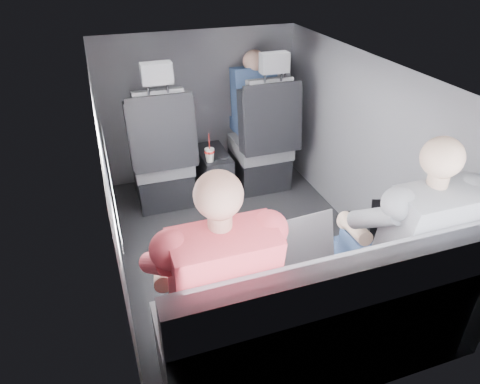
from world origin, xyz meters
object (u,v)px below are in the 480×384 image
object	(u,v)px
soda_cup	(210,154)
laptop_black	(389,222)
center_console	(214,173)
passenger_rear_right	(404,241)
rear_bench	(317,324)
laptop_silver	(289,244)
front_seat_left	(163,162)
front_seat_right	(263,147)
passenger_front_right	(253,101)
laptop_white	(202,264)
passenger_rear_left	(215,285)

from	to	relation	value
soda_cup	laptop_black	distance (m)	1.65
center_console	passenger_rear_right	size ratio (longest dim) A/B	0.38
rear_bench	laptop_silver	xyz separation A→B (m)	(-0.05, 0.28, 0.33)
front_seat_left	laptop_black	xyz separation A→B (m)	(1.02, -1.62, 0.23)
rear_bench	laptop_black	size ratio (longest dim) A/B	3.97
laptop_black	passenger_rear_right	size ratio (longest dim) A/B	0.31
front_seat_right	front_seat_left	bearing A→B (deg)	180.00
laptop_black	passenger_front_right	xyz separation A→B (m)	(-0.12, 1.88, 0.11)
center_console	passenger_rear_right	world-z (taller)	passenger_rear_right
center_console	laptop_white	distance (m)	1.80
soda_cup	rear_bench	bearing A→B (deg)	-87.72
front_seat_right	laptop_white	world-z (taller)	front_seat_right
center_console	laptop_black	bearing A→B (deg)	-71.10
passenger_rear_left	soda_cup	bearing A→B (deg)	75.58
front_seat_right	passenger_rear_left	bearing A→B (deg)	-117.91
laptop_silver	passenger_rear_left	bearing A→B (deg)	-158.10
center_console	rear_bench	world-z (taller)	rear_bench
passenger_rear_left	passenger_front_right	size ratio (longest dim) A/B	1.70
front_seat_left	passenger_rear_left	bearing A→B (deg)	-91.82
passenger_rear_right	front_seat_right	bearing A→B (deg)	92.29
laptop_black	front_seat_right	bearing A→B (deg)	94.16
laptop_white	laptop_black	size ratio (longest dim) A/B	0.96
laptop_black	passenger_front_right	bearing A→B (deg)	93.59
center_console	laptop_white	world-z (taller)	laptop_white
center_console	rear_bench	bearing A→B (deg)	-90.00
soda_cup	laptop_silver	world-z (taller)	laptop_silver
laptop_white	laptop_black	bearing A→B (deg)	0.53
front_seat_left	laptop_black	size ratio (longest dim) A/B	3.14
soda_cup	laptop_black	world-z (taller)	laptop_black
front_seat_right	laptop_black	distance (m)	1.64
front_seat_left	soda_cup	size ratio (longest dim) A/B	5.10
front_seat_right	center_console	bearing A→B (deg)	174.93
laptop_black	passenger_rear_right	bearing A→B (deg)	-103.52
laptop_silver	passenger_front_right	bearing A→B (deg)	75.05
laptop_silver	passenger_rear_right	world-z (taller)	passenger_rear_right
laptop_white	rear_bench	bearing A→B (deg)	-27.59
passenger_front_right	soda_cup	bearing A→B (deg)	-144.71
center_console	passenger_rear_left	bearing A→B (deg)	-105.36
front_seat_right	rear_bench	world-z (taller)	front_seat_right
laptop_silver	laptop_black	size ratio (longest dim) A/B	1.01
laptop_black	passenger_rear_right	distance (m)	0.20
center_console	passenger_front_right	distance (m)	0.74
rear_bench	laptop_white	size ratio (longest dim) A/B	4.13
soda_cup	passenger_rear_right	xyz separation A→B (m)	(0.59, -1.70, 0.19)
passenger_rear_right	laptop_silver	bearing A→B (deg)	162.37
passenger_rear_right	laptop_white	bearing A→B (deg)	170.28
passenger_rear_right	passenger_front_right	distance (m)	2.07
front_seat_right	passenger_front_right	size ratio (longest dim) A/B	1.66
front_seat_left	passenger_front_right	xyz separation A→B (m)	(0.90, 0.26, 0.35)
front_seat_left	front_seat_right	world-z (taller)	same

